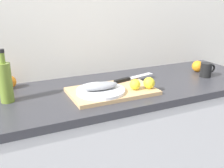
# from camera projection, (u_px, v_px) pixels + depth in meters

# --- Properties ---
(back_wall) EXTENTS (3.20, 0.05, 2.50)m
(back_wall) POSITION_uv_depth(u_px,v_px,m) (83.00, 20.00, 1.61)
(back_wall) COLOR white
(back_wall) RESTS_ON ground_plane
(kitchen_counter) EXTENTS (2.00, 0.60, 0.90)m
(kitchen_counter) POSITION_uv_depth(u_px,v_px,m) (105.00, 158.00, 1.59)
(kitchen_counter) COLOR white
(kitchen_counter) RESTS_ON ground_plane
(cutting_board) EXTENTS (0.45, 0.28, 0.02)m
(cutting_board) POSITION_uv_depth(u_px,v_px,m) (112.00, 91.00, 1.38)
(cutting_board) COLOR tan
(cutting_board) RESTS_ON kitchen_counter
(white_plate) EXTENTS (0.25, 0.25, 0.01)m
(white_plate) POSITION_uv_depth(u_px,v_px,m) (101.00, 91.00, 1.33)
(white_plate) COLOR white
(white_plate) RESTS_ON cutting_board
(fish_fillet) EXTENTS (0.19, 0.08, 0.04)m
(fish_fillet) POSITION_uv_depth(u_px,v_px,m) (101.00, 86.00, 1.33)
(fish_fillet) COLOR gray
(fish_fillet) RESTS_ON white_plate
(chef_knife) EXTENTS (0.29, 0.09, 0.02)m
(chef_knife) POSITION_uv_depth(u_px,v_px,m) (129.00, 79.00, 1.53)
(chef_knife) COLOR silver
(chef_knife) RESTS_ON cutting_board
(lemon_0) EXTENTS (0.06, 0.06, 0.06)m
(lemon_0) POSITION_uv_depth(u_px,v_px,m) (135.00, 85.00, 1.36)
(lemon_0) COLOR yellow
(lemon_0) RESTS_ON cutting_board
(lemon_1) EXTENTS (0.06, 0.06, 0.06)m
(lemon_1) POSITION_uv_depth(u_px,v_px,m) (149.00, 83.00, 1.38)
(lemon_1) COLOR yellow
(lemon_1) RESTS_ON cutting_board
(olive_oil_bottle) EXTENTS (0.06, 0.06, 0.26)m
(olive_oil_bottle) POSITION_uv_depth(u_px,v_px,m) (5.00, 81.00, 1.23)
(olive_oil_bottle) COLOR olive
(olive_oil_bottle) RESTS_ON kitchen_counter
(coffee_mug_0) EXTENTS (0.11, 0.07, 0.09)m
(coffee_mug_0) POSITION_uv_depth(u_px,v_px,m) (206.00, 70.00, 1.65)
(coffee_mug_0) COLOR black
(coffee_mug_0) RESTS_ON kitchen_counter
(orange_0) EXTENTS (0.07, 0.07, 0.07)m
(orange_0) POSITION_uv_depth(u_px,v_px,m) (10.00, 82.00, 1.44)
(orange_0) COLOR orange
(orange_0) RESTS_ON kitchen_counter
(orange_1) EXTENTS (0.08, 0.08, 0.08)m
(orange_1) POSITION_uv_depth(u_px,v_px,m) (198.00, 66.00, 1.76)
(orange_1) COLOR orange
(orange_1) RESTS_ON kitchen_counter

